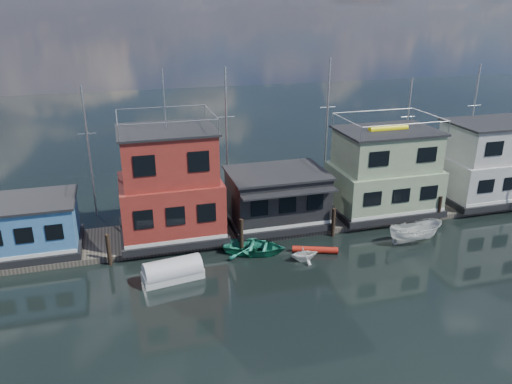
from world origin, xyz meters
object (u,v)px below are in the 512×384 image
object	(u,v)px
houseboat_dark	(277,197)
houseboat_green	(384,173)
dinghy_white	(304,254)
houseboat_red	(170,186)
houseboat_white	(489,163)
motorboat	(415,232)
tarp_runabout	(173,271)
houseboat_blue	(30,226)
red_kayak	(315,250)
dinghy_teal	(255,247)

from	to	relation	value
houseboat_dark	houseboat_green	bearing A→B (deg)	0.12
dinghy_white	houseboat_dark	bearing A→B (deg)	1.55
houseboat_red	dinghy_white	distance (m)	10.56
houseboat_white	motorboat	size ratio (longest dim) A/B	2.05
dinghy_white	tarp_runabout	xyz separation A→B (m)	(-8.79, -0.06, 0.06)
houseboat_blue	motorboat	world-z (taller)	houseboat_blue
dinghy_white	red_kayak	xyz separation A→B (m)	(1.13, 0.81, -0.28)
houseboat_dark	dinghy_white	bearing A→B (deg)	-89.14
houseboat_blue	dinghy_teal	bearing A→B (deg)	-14.55
houseboat_white	motorboat	world-z (taller)	houseboat_white
dinghy_teal	dinghy_white	distance (m)	3.51
motorboat	tarp_runabout	bearing A→B (deg)	93.07
houseboat_dark	red_kayak	distance (m)	5.54
houseboat_white	dinghy_teal	world-z (taller)	houseboat_white
houseboat_white	tarp_runabout	distance (m)	28.46
houseboat_red	houseboat_white	size ratio (longest dim) A/B	1.41
houseboat_dark	motorboat	size ratio (longest dim) A/B	1.81
red_kayak	tarp_runabout	xyz separation A→B (m)	(-9.92, -0.87, 0.33)
houseboat_red	houseboat_green	size ratio (longest dim) A/B	1.41
houseboat_dark	red_kayak	xyz separation A→B (m)	(1.22, -4.94, -2.19)
dinghy_white	red_kayak	bearing A→B (deg)	-53.69
red_kayak	tarp_runabout	world-z (taller)	tarp_runabout
dinghy_white	houseboat_green	bearing A→B (deg)	-56.41
dinghy_teal	red_kayak	xyz separation A→B (m)	(4.04, -1.15, -0.22)
houseboat_blue	red_kayak	xyz separation A→B (m)	(18.72, -4.96, -1.97)
houseboat_red	red_kayak	world-z (taller)	houseboat_red
houseboat_white	houseboat_blue	bearing A→B (deg)	-180.00
motorboat	dinghy_teal	bearing A→B (deg)	83.85
red_kayak	motorboat	bearing A→B (deg)	17.03
houseboat_white	dinghy_teal	xyz separation A→B (m)	(-21.82, -3.81, -3.09)
houseboat_red	red_kayak	xyz separation A→B (m)	(9.22, -4.96, -3.87)
dinghy_white	houseboat_red	bearing A→B (deg)	55.18
houseboat_white	houseboat_dark	bearing A→B (deg)	-179.94
houseboat_blue	dinghy_teal	size ratio (longest dim) A/B	1.48
dinghy_teal	motorboat	distance (m)	11.68
houseboat_white	dinghy_white	xyz separation A→B (m)	(-18.91, -5.77, -3.03)
houseboat_dark	houseboat_green	world-z (taller)	houseboat_green
houseboat_dark	dinghy_white	xyz separation A→B (m)	(0.09, -5.75, -1.91)
red_kayak	houseboat_green	bearing A→B (deg)	52.83
tarp_runabout	houseboat_green	bearing A→B (deg)	9.52
dinghy_white	red_kayak	world-z (taller)	dinghy_white
houseboat_red	houseboat_dark	distance (m)	8.18
houseboat_green	houseboat_white	xyz separation A→B (m)	(10.00, -0.00, -0.01)
houseboat_dark	tarp_runabout	distance (m)	10.63
dinghy_teal	houseboat_blue	bearing A→B (deg)	100.93
red_kayak	tarp_runabout	bearing A→B (deg)	-154.64
houseboat_green	dinghy_white	bearing A→B (deg)	-147.09
houseboat_white	red_kayak	distance (m)	18.75
houseboat_dark	dinghy_teal	world-z (taller)	houseboat_dark
houseboat_red	houseboat_green	xyz separation A→B (m)	(17.00, 0.00, -0.55)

